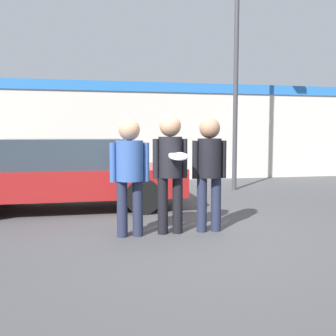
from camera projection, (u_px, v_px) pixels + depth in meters
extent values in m
plane|color=#3F3F42|center=(185.00, 233.00, 5.47)|extent=(56.00, 56.00, 0.00)
cube|color=beige|center=(135.00, 132.00, 11.67)|extent=(24.00, 0.18, 3.06)
cube|color=#2666B2|center=(135.00, 87.00, 11.44)|extent=(24.00, 0.04, 0.30)
cylinder|color=#1E2338|center=(122.00, 209.00, 5.27)|extent=(0.15, 0.15, 0.80)
cylinder|color=#1E2338|center=(138.00, 208.00, 5.31)|extent=(0.15, 0.15, 0.80)
cylinder|color=#2D4C8C|center=(130.00, 161.00, 5.23)|extent=(0.38, 0.38, 0.56)
cylinder|color=#2D4C8C|center=(113.00, 163.00, 5.18)|extent=(0.09, 0.09, 0.55)
cylinder|color=#2D4C8C|center=(146.00, 162.00, 5.27)|extent=(0.09, 0.09, 0.55)
sphere|color=tan|center=(129.00, 130.00, 5.19)|extent=(0.30, 0.30, 0.30)
cylinder|color=black|center=(163.00, 206.00, 5.43)|extent=(0.15, 0.15, 0.83)
cylinder|color=black|center=(178.00, 205.00, 5.47)|extent=(0.15, 0.15, 0.83)
cylinder|color=black|center=(170.00, 157.00, 5.39)|extent=(0.34, 0.34, 0.59)
cylinder|color=black|center=(156.00, 159.00, 5.35)|extent=(0.09, 0.09, 0.57)
cylinder|color=black|center=(184.00, 158.00, 5.43)|extent=(0.09, 0.09, 0.57)
sphere|color=tan|center=(170.00, 126.00, 5.35)|extent=(0.31, 0.31, 0.31)
cylinder|color=silver|center=(178.00, 156.00, 5.15)|extent=(0.27, 0.26, 0.10)
cylinder|color=#1E2338|center=(202.00, 205.00, 5.55)|extent=(0.15, 0.15, 0.81)
cylinder|color=#1E2338|center=(216.00, 204.00, 5.59)|extent=(0.15, 0.15, 0.81)
cylinder|color=black|center=(209.00, 158.00, 5.51)|extent=(0.35, 0.35, 0.57)
cylinder|color=black|center=(195.00, 160.00, 5.47)|extent=(0.09, 0.09, 0.56)
cylinder|color=black|center=(223.00, 159.00, 5.55)|extent=(0.09, 0.09, 0.56)
sphere|color=#8C664C|center=(210.00, 128.00, 5.47)|extent=(0.30, 0.30, 0.30)
cube|color=maroon|center=(67.00, 181.00, 7.31)|extent=(4.46, 1.86, 0.53)
cube|color=#28333D|center=(62.00, 153.00, 7.25)|extent=(2.32, 1.60, 0.55)
cylinder|color=black|center=(133.00, 184.00, 8.41)|extent=(0.65, 0.22, 0.65)
cylinder|color=black|center=(143.00, 196.00, 6.79)|extent=(0.65, 0.22, 0.65)
cylinder|color=black|center=(2.00, 188.00, 7.88)|extent=(0.65, 0.22, 0.65)
cylinder|color=#38383D|center=(236.00, 72.00, 9.57)|extent=(0.12, 0.12, 6.10)
sphere|color=#2D6B33|center=(30.00, 168.00, 10.49)|extent=(1.02, 1.02, 1.02)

